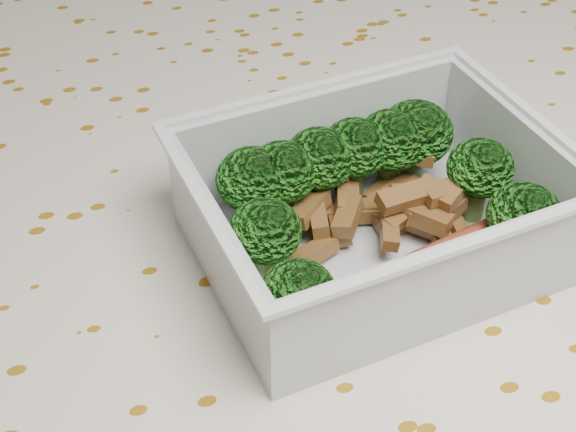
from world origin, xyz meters
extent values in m
cube|color=brown|center=(0.00, 0.00, 0.73)|extent=(1.40, 0.90, 0.04)
cube|color=beige|center=(0.00, 0.00, 0.75)|extent=(1.46, 0.96, 0.01)
cube|color=beige|center=(0.00, 0.48, 0.66)|extent=(1.46, 0.01, 0.18)
cube|color=silver|center=(0.04, -0.01, 0.76)|extent=(0.21, 0.17, 0.00)
cube|color=silver|center=(0.03, 0.06, 0.79)|extent=(0.19, 0.03, 0.06)
cube|color=silver|center=(0.05, -0.08, 0.79)|extent=(0.19, 0.03, 0.06)
cube|color=silver|center=(0.13, 0.01, 0.79)|extent=(0.02, 0.13, 0.06)
cube|color=silver|center=(-0.05, -0.02, 0.79)|extent=(0.02, 0.13, 0.06)
cube|color=silver|center=(0.03, 0.07, 0.82)|extent=(0.20, 0.03, 0.00)
cube|color=silver|center=(0.05, -0.08, 0.82)|extent=(0.20, 0.03, 0.00)
cube|color=silver|center=(0.14, 0.01, 0.82)|extent=(0.02, 0.14, 0.00)
cube|color=silver|center=(-0.06, -0.02, 0.82)|extent=(0.02, 0.14, 0.00)
cylinder|color=#608C3F|center=(-0.02, 0.03, 0.77)|extent=(0.01, 0.01, 0.02)
ellipsoid|color=#2F7E1F|center=(-0.02, 0.03, 0.80)|extent=(0.04, 0.04, 0.04)
cylinder|color=#608C3F|center=(0.00, 0.03, 0.77)|extent=(0.01, 0.01, 0.02)
ellipsoid|color=#2F7E1F|center=(0.00, 0.03, 0.80)|extent=(0.04, 0.04, 0.03)
cylinder|color=#608C3F|center=(0.02, 0.04, 0.77)|extent=(0.01, 0.01, 0.02)
ellipsoid|color=#2F7E1F|center=(0.02, 0.04, 0.80)|extent=(0.04, 0.04, 0.04)
cylinder|color=#608C3F|center=(0.05, 0.04, 0.77)|extent=(0.01, 0.01, 0.02)
ellipsoid|color=#2F7E1F|center=(0.05, 0.04, 0.80)|extent=(0.04, 0.04, 0.03)
cylinder|color=#608C3F|center=(0.07, 0.04, 0.77)|extent=(0.01, 0.01, 0.02)
ellipsoid|color=#2F7E1F|center=(0.07, 0.04, 0.80)|extent=(0.04, 0.04, 0.04)
cylinder|color=#608C3F|center=(0.09, 0.04, 0.77)|extent=(0.01, 0.01, 0.02)
ellipsoid|color=#2F7E1F|center=(0.09, 0.04, 0.79)|extent=(0.05, 0.05, 0.04)
cylinder|color=#608C3F|center=(-0.03, -0.01, 0.77)|extent=(0.01, 0.01, 0.02)
ellipsoid|color=#2F7E1F|center=(-0.03, -0.01, 0.80)|extent=(0.04, 0.04, 0.03)
cylinder|color=#608C3F|center=(0.11, 0.00, 0.77)|extent=(0.01, 0.01, 0.02)
ellipsoid|color=#2F7E1F|center=(0.11, 0.00, 0.80)|extent=(0.04, 0.04, 0.03)
cylinder|color=#608C3F|center=(-0.02, -0.06, 0.77)|extent=(0.01, 0.01, 0.02)
ellipsoid|color=#2F7E1F|center=(-0.02, -0.06, 0.80)|extent=(0.04, 0.04, 0.03)
cylinder|color=#608C3F|center=(0.11, -0.04, 0.77)|extent=(0.01, 0.01, 0.02)
ellipsoid|color=#2F7E1F|center=(0.11, -0.04, 0.80)|extent=(0.04, 0.04, 0.03)
cube|color=brown|center=(0.06, 0.00, 0.77)|extent=(0.03, 0.02, 0.01)
cube|color=brown|center=(0.06, 0.00, 0.78)|extent=(0.01, 0.03, 0.01)
cube|color=brown|center=(0.07, 0.02, 0.77)|extent=(0.02, 0.03, 0.01)
cube|color=brown|center=(0.01, 0.01, 0.78)|extent=(0.02, 0.03, 0.01)
cube|color=brown|center=(0.03, 0.00, 0.78)|extent=(0.03, 0.03, 0.01)
cube|color=brown|center=(0.09, 0.00, 0.78)|extent=(0.02, 0.03, 0.01)
cube|color=brown|center=(0.08, 0.00, 0.78)|extent=(0.02, 0.03, 0.01)
cube|color=brown|center=(0.08, 0.00, 0.79)|extent=(0.03, 0.03, 0.01)
cube|color=brown|center=(0.08, 0.02, 0.77)|extent=(0.02, 0.03, 0.01)
cube|color=brown|center=(0.07, 0.03, 0.77)|extent=(0.03, 0.02, 0.01)
cube|color=brown|center=(0.07, -0.01, 0.77)|extent=(0.03, 0.03, 0.01)
cube|color=brown|center=(0.06, 0.00, 0.78)|extent=(0.03, 0.02, 0.01)
cube|color=brown|center=(-0.01, 0.00, 0.77)|extent=(0.03, 0.04, 0.01)
cube|color=brown|center=(0.08, 0.03, 0.79)|extent=(0.03, 0.03, 0.01)
cube|color=brown|center=(0.06, 0.02, 0.77)|extent=(0.03, 0.02, 0.01)
cube|color=brown|center=(0.08, -0.01, 0.79)|extent=(0.03, 0.02, 0.01)
cube|color=brown|center=(0.03, 0.02, 0.78)|extent=(0.02, 0.03, 0.01)
cube|color=brown|center=(0.05, 0.01, 0.77)|extent=(0.04, 0.02, 0.01)
cube|color=brown|center=(0.09, -0.01, 0.77)|extent=(0.01, 0.03, 0.01)
cube|color=brown|center=(0.07, -0.01, 0.78)|extent=(0.03, 0.03, 0.01)
cube|color=brown|center=(0.01, 0.01, 0.78)|extent=(0.03, 0.03, 0.01)
cube|color=brown|center=(0.05, -0.01, 0.78)|extent=(0.02, 0.03, 0.01)
cube|color=brown|center=(0.02, 0.03, 0.79)|extent=(0.03, 0.01, 0.01)
cube|color=brown|center=(0.06, 0.00, 0.79)|extent=(0.03, 0.02, 0.01)
cube|color=brown|center=(0.06, 0.00, 0.77)|extent=(0.03, 0.01, 0.01)
cube|color=brown|center=(0.06, 0.03, 0.77)|extent=(0.03, 0.03, 0.01)
cube|color=brown|center=(0.03, 0.01, 0.77)|extent=(0.02, 0.03, 0.01)
cube|color=brown|center=(-0.01, 0.01, 0.78)|extent=(0.02, 0.03, 0.01)
cube|color=brown|center=(0.00, -0.01, 0.77)|extent=(0.03, 0.02, 0.01)
cube|color=brown|center=(0.04, 0.01, 0.77)|extent=(0.04, 0.02, 0.01)
cube|color=brown|center=(0.07, 0.00, 0.78)|extent=(0.03, 0.02, 0.01)
cube|color=brown|center=(0.08, -0.01, 0.77)|extent=(0.01, 0.03, 0.01)
cylinder|color=#AF442C|center=(0.05, -0.05, 0.77)|extent=(0.15, 0.06, 0.03)
sphere|color=#AF442C|center=(0.12, -0.03, 0.77)|extent=(0.03, 0.03, 0.03)
sphere|color=#AF442C|center=(-0.02, -0.07, 0.77)|extent=(0.03, 0.03, 0.03)
camera|label=1|loc=(-0.10, -0.31, 1.08)|focal=50.00mm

